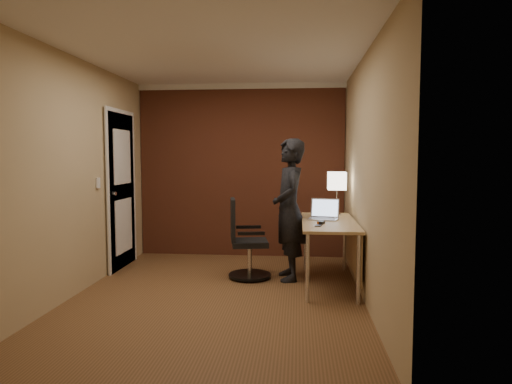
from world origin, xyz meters
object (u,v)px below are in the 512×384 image
desk (335,232)px  person (289,209)px  laptop (324,214)px  mouse (321,222)px  desk_lamp (337,181)px  phone (319,225)px  office_chair (245,244)px

desk → person: 0.60m
laptop → mouse: 0.40m
desk_lamp → desk: bearing=-95.9°
phone → person: person is taller
desk_lamp → office_chair: 1.38m
desk → phone: (-0.21, -0.39, 0.13)m
desk → person: person is taller
laptop → office_chair: bearing=178.9°
desk_lamp → laptop: desk_lamp is taller
mouse → phone: bearing=-82.7°
desk → desk_lamp: desk_lamp is taller
phone → desk: bearing=76.8°
desk_lamp → office_chair: desk_lamp is taller
mouse → office_chair: 1.03m
phone → office_chair: bearing=161.1°
desk_lamp → phone: 1.05m
office_chair → person: size_ratio=0.56×
mouse → person: bearing=150.0°
desk → person: bearing=161.2°
phone → person: 0.66m
desk_lamp → person: size_ratio=0.32×
desk → mouse: 0.33m
desk → mouse: (-0.17, -0.25, 0.14)m
desk → office_chair: size_ratio=1.60×
phone → office_chair: (-0.85, 0.56, -0.32)m
laptop → person: 0.41m
laptop → desk_lamp: bearing=65.6°
phone → person: (-0.32, 0.57, 0.10)m
desk → office_chair: bearing=171.0°
mouse → office_chair: size_ratio=0.11×
laptop → desk: bearing=-51.5°
laptop → mouse: bearing=-97.5°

